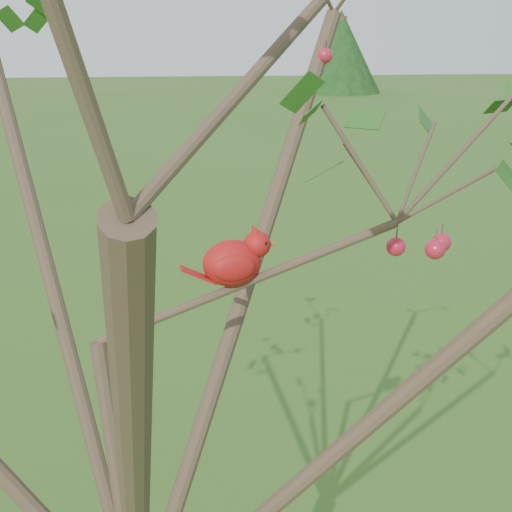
{
  "coord_description": "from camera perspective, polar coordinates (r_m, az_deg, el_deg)",
  "views": [
    {
      "loc": [
        0.13,
        -1.12,
        2.55
      ],
      "look_at": [
        0.28,
        0.09,
        2.13
      ],
      "focal_mm": 45.0,
      "sensor_mm": 36.0,
      "label": 1
    }
  ],
  "objects": [
    {
      "name": "crabapple_tree",
      "position": [
        1.18,
        -11.54,
        -2.61
      ],
      "size": [
        2.35,
        2.05,
        2.95
      ],
      "color": "#3E2D21",
      "rests_on": "ground"
    },
    {
      "name": "cardinal",
      "position": [
        1.27,
        -1.88,
        -0.39
      ],
      "size": [
        0.2,
        0.11,
        0.14
      ],
      "rotation": [
        0.0,
        0.0,
        0.17
      ],
      "color": "red",
      "rests_on": "ground"
    },
    {
      "name": "distant_trees",
      "position": [
        24.62,
        -10.29,
        16.62
      ],
      "size": [
        42.05,
        11.95,
        3.5
      ],
      "color": "#3E2D21",
      "rests_on": "ground"
    }
  ]
}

